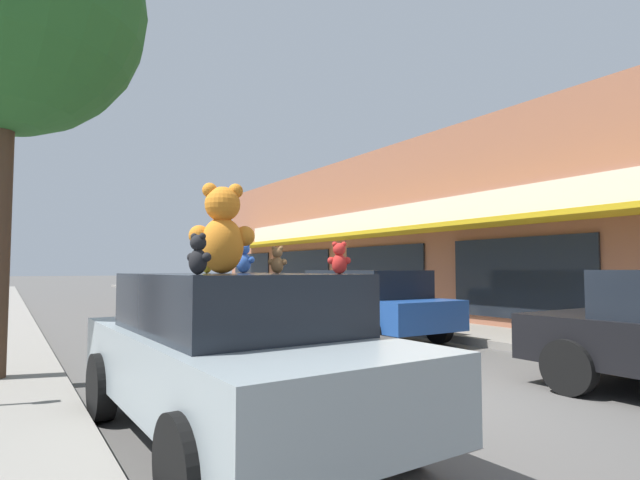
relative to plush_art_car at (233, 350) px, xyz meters
The scene contains 12 objects.
ground_plane 2.85m from the plush_art_car, ahead, with size 260.00×260.00×0.00m, color #514F4C.
sidewalk_far 7.69m from the plush_art_car, ahead, with size 2.23×90.00×0.16m.
storefront_row 15.97m from the plush_art_car, 21.41° to the left, with size 13.32×31.31×5.71m.
plush_art_car is the anchor object (origin of this frame).
teddy_bear_giant 1.25m from the plush_art_car, 86.83° to the left, with size 0.71×0.51×0.94m.
teddy_bear_yellow 1.11m from the plush_art_car, 92.37° to the left, with size 0.17×0.18×0.26m.
teddy_bear_black 1.17m from the plush_art_car, 135.62° to the right, with size 0.20×0.26×0.34m.
teddy_bear_red 1.40m from the plush_art_car, 55.38° to the right, with size 0.21×0.17×0.29m.
teddy_bear_blue 1.42m from the plush_art_car, 61.62° to the left, with size 0.24×0.27×0.37m.
teddy_bear_brown 1.06m from the plush_art_car, 18.25° to the left, with size 0.19×0.20×0.29m.
parked_car_far_center 7.06m from the plush_art_car, 42.03° to the left, with size 2.08×4.42×1.59m.
street_tree 6.06m from the plush_art_car, 119.32° to the left, with size 3.75×3.75×7.09m.
Camera 1 is at (-4.59, -4.75, 1.62)m, focal length 28.00 mm.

